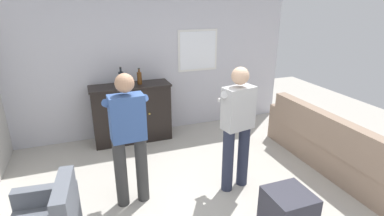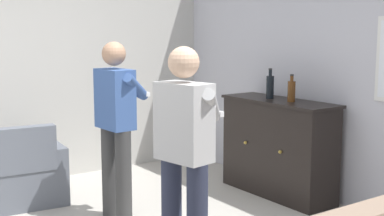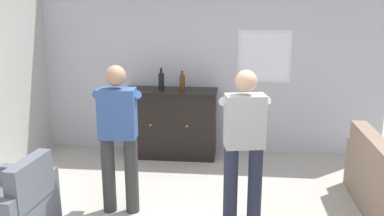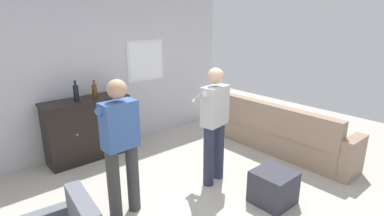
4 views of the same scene
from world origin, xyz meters
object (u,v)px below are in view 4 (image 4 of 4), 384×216
(bottle_liquor_amber, at_px, (76,92))
(ottoman, at_px, (273,187))
(bottle_wine_green, at_px, (95,90))
(person_standing_right, at_px, (214,121))
(couch, at_px, (280,134))
(sideboard_cabinet, at_px, (88,129))
(person_standing_left, at_px, (120,143))

(bottle_liquor_amber, bearing_deg, ottoman, -63.76)
(bottle_wine_green, bearing_deg, person_standing_right, -65.58)
(bottle_wine_green, bearing_deg, couch, -39.42)
(couch, bearing_deg, sideboard_cabinet, 142.50)
(ottoman, bearing_deg, sideboard_cabinet, 113.91)
(couch, distance_m, bottle_liquor_amber, 3.51)
(couch, bearing_deg, bottle_wine_green, 140.58)
(couch, height_order, bottle_liquor_amber, bottle_liquor_amber)
(bottle_wine_green, bearing_deg, sideboard_cabinet, 179.84)
(couch, bearing_deg, person_standing_right, 176.86)
(sideboard_cabinet, distance_m, bottle_wine_green, 0.66)
(sideboard_cabinet, relative_size, bottle_liquor_amber, 4.23)
(sideboard_cabinet, bearing_deg, person_standing_left, -99.92)
(bottle_liquor_amber, bearing_deg, sideboard_cabinet, 4.78)
(sideboard_cabinet, xyz_separation_m, person_standing_left, (-0.31, -1.77, 0.41))
(sideboard_cabinet, distance_m, person_standing_left, 1.85)
(sideboard_cabinet, height_order, person_standing_left, person_standing_left)
(sideboard_cabinet, bearing_deg, couch, -37.50)
(ottoman, height_order, person_standing_left, person_standing_left)
(bottle_wine_green, height_order, person_standing_left, person_standing_left)
(bottle_liquor_amber, height_order, person_standing_left, person_standing_left)
(couch, relative_size, ottoman, 5.36)
(ottoman, bearing_deg, person_standing_right, 102.73)
(bottle_wine_green, height_order, person_standing_right, person_standing_right)
(sideboard_cabinet, relative_size, person_standing_left, 0.83)
(person_standing_left, bearing_deg, person_standing_right, -6.50)
(person_standing_left, xyz_separation_m, person_standing_right, (1.36, -0.16, 0.00))
(sideboard_cabinet, height_order, ottoman, sideboard_cabinet)
(bottle_liquor_amber, distance_m, person_standing_right, 2.27)
(bottle_wine_green, bearing_deg, bottle_liquor_amber, -178.01)
(ottoman, height_order, person_standing_right, person_standing_right)
(sideboard_cabinet, height_order, person_standing_right, person_standing_right)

